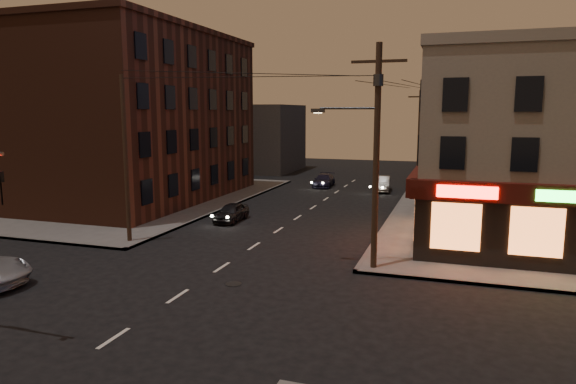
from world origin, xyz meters
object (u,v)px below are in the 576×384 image
at_px(sedan_mid, 382,184).
at_px(fire_hydrant, 374,244).
at_px(sedan_far, 324,180).
at_px(sedan_near, 231,212).

relative_size(sedan_mid, fire_hydrant, 6.07).
bearing_deg(sedan_far, sedan_mid, -14.16).
height_order(sedan_mid, fire_hydrant, sedan_mid).
distance_m(sedan_near, fire_hydrant, 11.33).
distance_m(sedan_mid, sedan_far, 5.84).
bearing_deg(fire_hydrant, sedan_mid, 97.01).
relative_size(sedan_far, fire_hydrant, 6.13).
xyz_separation_m(sedan_near, sedan_far, (1.88, 17.39, 0.00)).
relative_size(sedan_mid, sedan_far, 0.99).
height_order(sedan_mid, sedan_far, sedan_mid).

